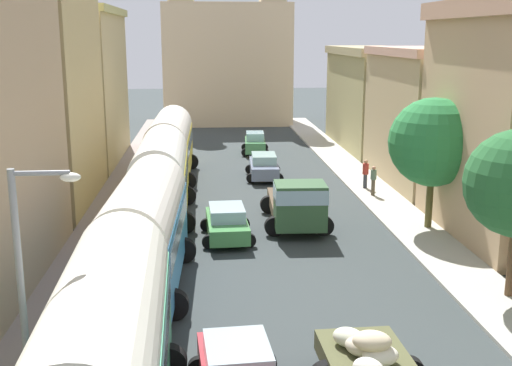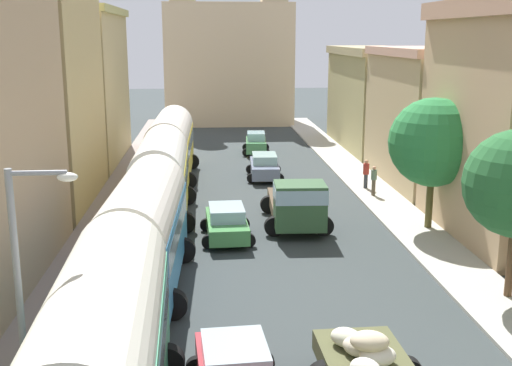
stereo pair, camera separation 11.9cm
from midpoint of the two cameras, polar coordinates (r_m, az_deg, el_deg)
The scene contains 20 objects.
ground_plane at distance 34.40m, azimuth -0.56°, elevation -1.84°, with size 154.00×154.00×0.00m, color #353C3C.
sidewalk_left at distance 34.64m, azimuth -12.62°, elevation -1.94°, with size 2.50×70.00×0.14m, color gray.
sidewalk_right at distance 35.62m, azimuth 11.15°, elevation -1.45°, with size 2.50×70.00×0.14m, color #B3AFA3.
building_left_2 at distance 35.21m, azimuth -18.39°, elevation 9.38°, with size 4.55×10.15×13.92m.
building_left_3 at distance 46.85m, azimuth -15.25°, elevation 8.40°, with size 5.17×12.18×10.76m.
building_right_3 at distance 39.67m, azimuth 14.38°, elevation 5.81°, with size 4.41×10.78×8.18m.
building_right_4 at distance 51.74m, azimuth 10.22°, elevation 7.52°, with size 5.12×13.20×8.00m.
distant_church at distance 65.87m, azimuth -2.66°, elevation 11.13°, with size 12.73×7.41×18.54m.
parked_bus_0 at distance 14.41m, azimuth -13.47°, elevation -14.21°, with size 3.51×8.41×4.24m.
parked_bus_1 at distance 22.74m, azimuth -10.12°, elevation -3.95°, with size 3.51×8.54×4.13m.
parked_bus_2 at distance 31.43m, azimuth -8.64°, elevation 0.85°, with size 3.40×8.14×4.15m.
parked_bus_3 at distance 40.25m, azimuth -7.80°, elevation 3.59°, with size 3.45×9.43×4.18m.
cargo_truck_1 at distance 29.68m, azimuth 3.59°, elevation -1.75°, with size 3.29×6.48×2.48m.
car_0 at distance 40.31m, azimuth 0.62°, elevation 1.52°, with size 2.41×4.44×1.55m.
car_1 at distance 48.75m, azimuth -0.16°, elevation 3.59°, with size 2.24×3.85×1.66m.
car_3 at distance 28.32m, azimuth -2.75°, elevation -3.56°, with size 2.40×4.09×1.49m.
pedestrian_0 at distance 37.62m, azimuth 9.69°, elevation 0.91°, with size 0.47×0.47×1.82m.
pedestrian_2 at distance 35.98m, azimuth 10.38°, elevation 0.31°, with size 0.46×0.46×1.80m.
streetlamp_near at distance 14.92m, azimuth -19.84°, elevation -8.15°, with size 1.52×0.28×6.13m.
roadside_tree_2 at distance 29.95m, azimuth 15.48°, elevation 3.53°, with size 4.05×4.05×6.17m.
Camera 1 is at (-2.43, -6.15, 8.86)m, focal length 44.65 mm.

